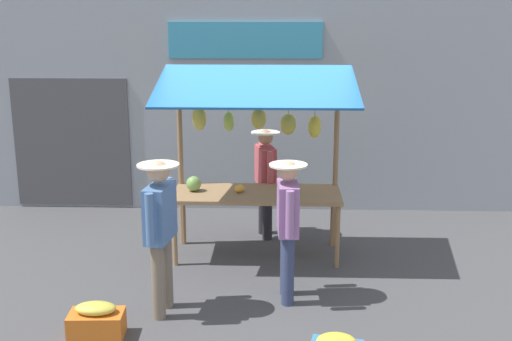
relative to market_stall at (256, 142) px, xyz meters
name	(u,v)px	position (x,y,z in m)	size (l,w,h in m)	color
ground_plane	(257,255)	(-0.02, 0.05, -1.55)	(40.00, 40.00, 0.00)	#424244
street_backdrop	(257,106)	(0.05, -2.15, 0.15)	(9.00, 0.30, 3.40)	#8C939E
market_stall	(256,142)	(0.00, 0.00, 0.00)	(2.50, 1.46, 2.50)	olive
vendor_with_sunhat	(265,175)	(-0.11, -0.70, -0.62)	(0.41, 0.66, 1.58)	#232328
shopper_in_grey_tee	(160,224)	(0.95, 1.78, -0.53)	(0.44, 0.71, 1.70)	#726656
shopper_with_shopping_bag	(288,219)	(-0.41, 1.40, -0.59)	(0.42, 0.69, 1.62)	navy
produce_crate_near	(96,321)	(1.52, 2.34, -1.38)	(0.56, 0.36, 0.37)	#D1661E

